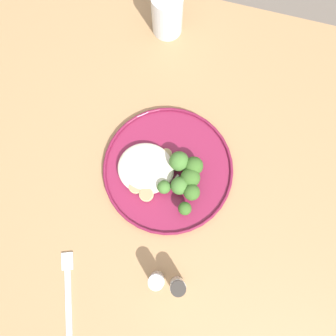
# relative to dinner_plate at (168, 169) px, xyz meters

# --- Properties ---
(ground) EXTENTS (6.00, 6.00, 0.00)m
(ground) POSITION_rel_dinner_plate_xyz_m (-0.03, -0.04, -0.75)
(ground) COLOR #665B51
(wooden_dining_table) EXTENTS (1.40, 1.00, 0.74)m
(wooden_dining_table) POSITION_rel_dinner_plate_xyz_m (-0.03, -0.04, -0.09)
(wooden_dining_table) COLOR #9E754C
(wooden_dining_table) RESTS_ON ground
(dinner_plate) EXTENTS (0.29, 0.29, 0.02)m
(dinner_plate) POSITION_rel_dinner_plate_xyz_m (0.00, 0.00, 0.00)
(dinner_plate) COLOR maroon
(dinner_plate) RESTS_ON wooden_dining_table
(noodle_bed) EXTENTS (0.12, 0.12, 0.03)m
(noodle_bed) POSITION_rel_dinner_plate_xyz_m (-0.05, -0.01, 0.01)
(noodle_bed) COLOR beige
(noodle_bed) RESTS_ON dinner_plate
(seared_scallop_tiny_bay) EXTENTS (0.02, 0.02, 0.01)m
(seared_scallop_tiny_bay) POSITION_rel_dinner_plate_xyz_m (-0.06, -0.01, 0.01)
(seared_scallop_tiny_bay) COLOR #E5C689
(seared_scallop_tiny_bay) RESTS_ON dinner_plate
(seared_scallop_on_noodles) EXTENTS (0.02, 0.02, 0.01)m
(seared_scallop_on_noodles) POSITION_rel_dinner_plate_xyz_m (-0.09, -0.00, 0.01)
(seared_scallop_on_noodles) COLOR beige
(seared_scallop_on_noodles) RESTS_ON dinner_plate
(seared_scallop_rear_pale) EXTENTS (0.03, 0.03, 0.01)m
(seared_scallop_rear_pale) POSITION_rel_dinner_plate_xyz_m (-0.06, -0.03, 0.01)
(seared_scallop_rear_pale) COLOR beige
(seared_scallop_rear_pale) RESTS_ON dinner_plate
(seared_scallop_half_hidden) EXTENTS (0.03, 0.03, 0.01)m
(seared_scallop_half_hidden) POSITION_rel_dinner_plate_xyz_m (-0.02, -0.02, 0.01)
(seared_scallop_half_hidden) COLOR #E5C689
(seared_scallop_half_hidden) RESTS_ON dinner_plate
(seared_scallop_front_small) EXTENTS (0.03, 0.03, 0.02)m
(seared_scallop_front_small) POSITION_rel_dinner_plate_xyz_m (-0.06, -0.06, 0.01)
(seared_scallop_front_small) COLOR #E5C689
(seared_scallop_front_small) RESTS_ON dinner_plate
(seared_scallop_large_seared) EXTENTS (0.02, 0.02, 0.01)m
(seared_scallop_large_seared) POSITION_rel_dinner_plate_xyz_m (-0.01, 0.03, 0.01)
(seared_scallop_large_seared) COLOR #DBB77A
(seared_scallop_large_seared) RESTS_ON dinner_plate
(seared_scallop_center_golden) EXTENTS (0.03, 0.03, 0.02)m
(seared_scallop_center_golden) POSITION_rel_dinner_plate_xyz_m (-0.03, -0.07, 0.01)
(seared_scallop_center_golden) COLOR #E5C689
(seared_scallop_center_golden) RESTS_ON dinner_plate
(broccoli_floret_rear_charred) EXTENTS (0.04, 0.04, 0.05)m
(broccoli_floret_rear_charred) POSITION_rel_dinner_plate_xyz_m (0.06, -0.04, 0.04)
(broccoli_floret_rear_charred) COLOR #7A994C
(broccoli_floret_rear_charred) RESTS_ON dinner_plate
(broccoli_floret_beside_noodles) EXTENTS (0.04, 0.04, 0.06)m
(broccoli_floret_beside_noodles) POSITION_rel_dinner_plate_xyz_m (0.05, -0.01, 0.03)
(broccoli_floret_beside_noodles) COLOR #7A994C
(broccoli_floret_beside_noodles) RESTS_ON dinner_plate
(broccoli_floret_front_edge) EXTENTS (0.04, 0.04, 0.05)m
(broccoli_floret_front_edge) POSITION_rel_dinner_plate_xyz_m (0.05, 0.01, 0.04)
(broccoli_floret_front_edge) COLOR #89A356
(broccoli_floret_front_edge) RESTS_ON dinner_plate
(broccoli_floret_split_head) EXTENTS (0.04, 0.04, 0.06)m
(broccoli_floret_split_head) POSITION_rel_dinner_plate_xyz_m (0.02, 0.01, 0.04)
(broccoli_floret_split_head) COLOR #89A356
(broccoli_floret_split_head) RESTS_ON dinner_plate
(broccoli_floret_small_sprig) EXTENTS (0.03, 0.03, 0.04)m
(broccoli_floret_small_sprig) POSITION_rel_dinner_plate_xyz_m (0.00, -0.05, 0.03)
(broccoli_floret_small_sprig) COLOR #89A356
(broccoli_floret_small_sprig) RESTS_ON dinner_plate
(broccoli_floret_center_pile) EXTENTS (0.04, 0.04, 0.05)m
(broccoli_floret_center_pile) POSITION_rel_dinner_plate_xyz_m (0.03, -0.04, 0.03)
(broccoli_floret_center_pile) COLOR #89A356
(broccoli_floret_center_pile) RESTS_ON dinner_plate
(broccoli_floret_left_leaning) EXTENTS (0.03, 0.03, 0.04)m
(broccoli_floret_left_leaning) POSITION_rel_dinner_plate_xyz_m (0.06, -0.08, 0.03)
(broccoli_floret_left_leaning) COLOR #89A356
(broccoli_floret_left_leaning) RESTS_ON dinner_plate
(onion_sliver_short_strip) EXTENTS (0.02, 0.04, 0.00)m
(onion_sliver_short_strip) POSITION_rel_dinner_plate_xyz_m (0.02, -0.03, 0.01)
(onion_sliver_short_strip) COLOR silver
(onion_sliver_short_strip) RESTS_ON dinner_plate
(onion_sliver_pale_crescent) EXTENTS (0.06, 0.01, 0.00)m
(onion_sliver_pale_crescent) POSITION_rel_dinner_plate_xyz_m (0.02, 0.01, 0.01)
(onion_sliver_pale_crescent) COLOR silver
(onion_sliver_pale_crescent) RESTS_ON dinner_plate
(water_glass) EXTENTS (0.07, 0.07, 0.11)m
(water_glass) POSITION_rel_dinner_plate_xyz_m (-0.09, 0.35, 0.04)
(water_glass) COLOR silver
(water_glass) RESTS_ON wooden_dining_table
(dinner_fork) EXTENTS (0.08, 0.18, 0.00)m
(dinner_fork) POSITION_rel_dinner_plate_xyz_m (-0.13, -0.31, -0.01)
(dinner_fork) COLOR silver
(dinner_fork) RESTS_ON wooden_dining_table
(salt_shaker) EXTENTS (0.03, 0.03, 0.07)m
(salt_shaker) POSITION_rel_dinner_plate_xyz_m (0.04, -0.23, 0.02)
(salt_shaker) COLOR white
(salt_shaker) RESTS_ON wooden_dining_table
(pepper_shaker) EXTENTS (0.03, 0.03, 0.07)m
(pepper_shaker) POSITION_rel_dinner_plate_xyz_m (0.08, -0.23, 0.02)
(pepper_shaker) COLOR white
(pepper_shaker) RESTS_ON wooden_dining_table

